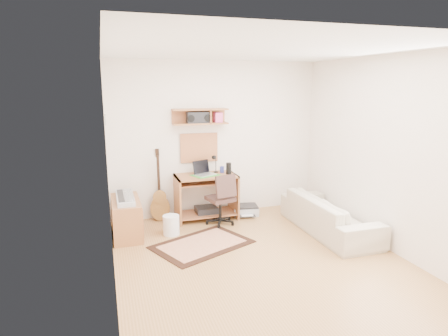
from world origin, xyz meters
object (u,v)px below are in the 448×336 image
object	(u,v)px
desk	(206,197)
cabinet	(126,218)
printer	(245,210)
task_chair	(220,199)
sofa	(329,209)

from	to	relation	value
desk	cabinet	distance (m)	1.38
desk	printer	world-z (taller)	desk
cabinet	task_chair	bearing A→B (deg)	1.88
desk	printer	size ratio (longest dim) A/B	2.36
sofa	task_chair	bearing A→B (deg)	61.20
desk	printer	xyz separation A→B (m)	(0.69, -0.02, -0.29)
desk	task_chair	size ratio (longest dim) A/B	1.18
desk	sofa	world-z (taller)	desk
task_chair	printer	xyz separation A→B (m)	(0.55, 0.31, -0.34)
task_chair	sofa	size ratio (longest dim) A/B	0.46
cabinet	printer	world-z (taller)	cabinet
desk	task_chair	bearing A→B (deg)	-65.68
cabinet	printer	bearing A→B (deg)	9.94
desk	task_chair	distance (m)	0.36
desk	sofa	distance (m)	1.99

